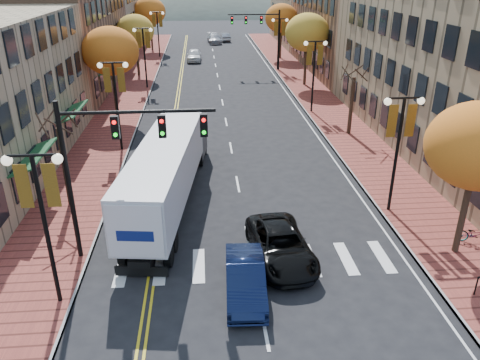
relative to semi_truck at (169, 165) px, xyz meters
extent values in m
plane|color=black|center=(3.74, -8.09, -2.12)|extent=(200.00, 200.00, 0.00)
cube|color=brown|center=(-5.26, 24.41, -2.05)|extent=(4.00, 85.00, 0.15)
cube|color=brown|center=(12.74, 24.41, -2.05)|extent=(4.00, 85.00, 0.15)
cube|color=brown|center=(-13.26, 27.91, 3.38)|extent=(12.00, 24.00, 11.00)
cube|color=#9E8966|center=(-13.26, 52.91, 2.63)|extent=(12.00, 26.00, 9.50)
cube|color=brown|center=(22.24, 33.91, 2.88)|extent=(15.00, 24.00, 10.00)
cube|color=#9E8966|center=(22.24, 55.91, 3.38)|extent=(15.00, 20.00, 11.00)
cylinder|color=#382619|center=(-5.26, -0.09, 0.13)|extent=(0.28, 0.28, 4.20)
cylinder|color=#382619|center=(-5.26, 15.91, 0.48)|extent=(0.28, 0.28, 4.90)
ellipsoid|color=orange|center=(-5.26, 15.91, 3.34)|extent=(4.48, 4.48, 3.81)
cylinder|color=#382619|center=(-5.26, 31.91, 0.30)|extent=(0.28, 0.28, 4.55)
ellipsoid|color=gold|center=(-5.26, 31.91, 2.95)|extent=(4.16, 4.16, 3.54)
cylinder|color=#382619|center=(-5.26, 49.91, 0.55)|extent=(0.28, 0.28, 5.04)
ellipsoid|color=orange|center=(-5.26, 49.91, 3.49)|extent=(4.61, 4.61, 3.92)
cylinder|color=#382619|center=(12.74, -6.09, 0.30)|extent=(0.28, 0.28, 4.55)
ellipsoid|color=orange|center=(12.74, -6.09, 2.95)|extent=(4.16, 4.16, 3.54)
cylinder|color=#382619|center=(12.74, 9.91, 0.13)|extent=(0.28, 0.28, 4.20)
cylinder|color=#382619|center=(12.74, 25.91, 0.48)|extent=(0.28, 0.28, 4.90)
ellipsoid|color=gold|center=(12.74, 25.91, 3.34)|extent=(4.48, 4.48, 3.81)
cylinder|color=#382619|center=(12.74, 41.91, 0.41)|extent=(0.28, 0.28, 4.76)
ellipsoid|color=orange|center=(12.74, 41.91, 3.18)|extent=(4.35, 4.35, 3.70)
cylinder|color=black|center=(-3.76, -8.09, 0.88)|extent=(0.16, 0.16, 6.00)
cylinder|color=black|center=(-3.76, -8.09, 3.88)|extent=(1.60, 0.10, 0.10)
sphere|color=#FFF2CC|center=(-4.56, -8.09, 3.73)|extent=(0.36, 0.36, 0.36)
sphere|color=#FFF2CC|center=(-2.96, -8.09, 3.73)|extent=(0.36, 0.36, 0.36)
cube|color=#C18219|center=(-4.21, -8.09, 2.78)|extent=(0.45, 0.03, 1.60)
cube|color=#C18219|center=(-3.31, -8.09, 2.78)|extent=(0.45, 0.03, 1.60)
cylinder|color=black|center=(-3.76, 7.91, 0.88)|extent=(0.16, 0.16, 6.00)
cylinder|color=black|center=(-3.76, 7.91, 3.88)|extent=(1.60, 0.10, 0.10)
sphere|color=#FFF2CC|center=(-4.56, 7.91, 3.73)|extent=(0.36, 0.36, 0.36)
sphere|color=#FFF2CC|center=(-2.96, 7.91, 3.73)|extent=(0.36, 0.36, 0.36)
cube|color=#C18219|center=(-4.21, 7.91, 2.78)|extent=(0.45, 0.03, 1.60)
cube|color=#C18219|center=(-3.31, 7.91, 2.78)|extent=(0.45, 0.03, 1.60)
cylinder|color=black|center=(-3.76, 25.91, 0.88)|extent=(0.16, 0.16, 6.00)
cylinder|color=black|center=(-3.76, 25.91, 3.88)|extent=(1.60, 0.10, 0.10)
sphere|color=#FFF2CC|center=(-4.56, 25.91, 3.73)|extent=(0.36, 0.36, 0.36)
sphere|color=#FFF2CC|center=(-2.96, 25.91, 3.73)|extent=(0.36, 0.36, 0.36)
cube|color=#C18219|center=(-4.21, 25.91, 2.78)|extent=(0.45, 0.03, 1.60)
cube|color=#C18219|center=(-3.31, 25.91, 2.78)|extent=(0.45, 0.03, 1.60)
cylinder|color=black|center=(-3.76, 43.91, 0.88)|extent=(0.16, 0.16, 6.00)
cylinder|color=black|center=(-3.76, 43.91, 3.88)|extent=(1.60, 0.10, 0.10)
sphere|color=#FFF2CC|center=(-4.56, 43.91, 3.73)|extent=(0.36, 0.36, 0.36)
sphere|color=#FFF2CC|center=(-2.96, 43.91, 3.73)|extent=(0.36, 0.36, 0.36)
cube|color=#C18219|center=(-4.21, 43.91, 2.78)|extent=(0.45, 0.03, 1.60)
cube|color=#C18219|center=(-3.31, 43.91, 2.78)|extent=(0.45, 0.03, 1.60)
cylinder|color=black|center=(11.24, -2.09, 0.88)|extent=(0.16, 0.16, 6.00)
cylinder|color=black|center=(11.24, -2.09, 3.88)|extent=(1.60, 0.10, 0.10)
sphere|color=#FFF2CC|center=(10.44, -2.09, 3.73)|extent=(0.36, 0.36, 0.36)
sphere|color=#FFF2CC|center=(12.04, -2.09, 3.73)|extent=(0.36, 0.36, 0.36)
cube|color=#C18219|center=(10.79, -2.09, 2.78)|extent=(0.45, 0.03, 1.60)
cube|color=#C18219|center=(11.69, -2.09, 2.78)|extent=(0.45, 0.03, 1.60)
cylinder|color=black|center=(11.24, 15.91, 0.88)|extent=(0.16, 0.16, 6.00)
cylinder|color=black|center=(11.24, 15.91, 3.88)|extent=(1.60, 0.10, 0.10)
sphere|color=#FFF2CC|center=(10.44, 15.91, 3.73)|extent=(0.36, 0.36, 0.36)
sphere|color=#FFF2CC|center=(12.04, 15.91, 3.73)|extent=(0.36, 0.36, 0.36)
cube|color=#C18219|center=(10.79, 15.91, 2.78)|extent=(0.45, 0.03, 1.60)
cube|color=#C18219|center=(11.69, 15.91, 2.78)|extent=(0.45, 0.03, 1.60)
cylinder|color=black|center=(11.24, 33.91, 0.88)|extent=(0.16, 0.16, 6.00)
cylinder|color=black|center=(11.24, 33.91, 3.88)|extent=(1.60, 0.10, 0.10)
sphere|color=#FFF2CC|center=(10.44, 33.91, 3.73)|extent=(0.36, 0.36, 0.36)
sphere|color=#FFF2CC|center=(12.04, 33.91, 3.73)|extent=(0.36, 0.36, 0.36)
cube|color=#C18219|center=(10.79, 33.91, 2.78)|extent=(0.45, 0.03, 1.60)
cube|color=#C18219|center=(11.69, 33.91, 2.78)|extent=(0.45, 0.03, 1.60)
cylinder|color=black|center=(-3.66, -5.09, 1.38)|extent=(0.20, 0.20, 7.00)
cylinder|color=black|center=(-0.66, -5.09, 4.38)|extent=(6.00, 0.14, 0.14)
cube|color=black|center=(-1.56, -5.09, 3.78)|extent=(0.30, 0.25, 0.90)
sphere|color=#FF0C0C|center=(-1.56, -5.23, 4.03)|extent=(0.16, 0.16, 0.16)
cube|color=black|center=(0.24, -5.09, 3.78)|extent=(0.30, 0.25, 0.90)
sphere|color=#FF0C0C|center=(0.24, -5.23, 4.03)|extent=(0.16, 0.16, 0.16)
cube|color=black|center=(1.86, -5.09, 3.78)|extent=(0.30, 0.25, 0.90)
sphere|color=#FF0C0C|center=(1.86, -5.23, 4.03)|extent=(0.16, 0.16, 0.16)
cylinder|color=black|center=(11.14, 33.91, 1.38)|extent=(0.20, 0.20, 7.00)
cylinder|color=black|center=(8.14, 33.91, 4.38)|extent=(6.00, 0.14, 0.14)
cube|color=black|center=(9.04, 33.91, 3.78)|extent=(0.30, 0.25, 0.90)
sphere|color=#FF0C0C|center=(9.04, 33.77, 4.03)|extent=(0.16, 0.16, 0.16)
cube|color=black|center=(7.24, 33.91, 3.78)|extent=(0.30, 0.25, 0.90)
sphere|color=#FF0C0C|center=(7.24, 33.77, 4.03)|extent=(0.16, 0.16, 0.16)
cube|color=black|center=(5.62, 33.91, 3.78)|extent=(0.30, 0.25, 0.90)
sphere|color=#FF0C0C|center=(5.62, 33.77, 4.03)|extent=(0.16, 0.16, 0.16)
cube|color=black|center=(-0.15, -1.15, -1.35)|extent=(2.41, 11.82, 0.32)
cube|color=silver|center=(-0.15, -1.15, 0.24)|extent=(3.85, 12.01, 2.54)
cube|color=black|center=(0.78, 6.05, -0.62)|extent=(2.60, 2.99, 2.27)
cylinder|color=black|center=(-1.70, -5.71, -1.67)|extent=(0.43, 0.94, 0.91)
cylinder|color=black|center=(0.19, -5.96, -1.67)|extent=(0.43, 0.94, 0.91)
cylinder|color=black|center=(-1.56, -4.63, -1.67)|extent=(0.43, 0.94, 0.91)
cylinder|color=black|center=(0.33, -4.88, -1.67)|extent=(0.43, 0.94, 0.91)
cylinder|color=black|center=(-0.30, 5.09, -1.67)|extent=(0.43, 0.94, 0.91)
cylinder|color=black|center=(1.59, 4.85, -1.67)|extent=(0.43, 0.94, 0.91)
cylinder|color=black|center=(-0.05, 7.07, -1.67)|extent=(0.43, 0.94, 0.91)
cylinder|color=black|center=(1.84, 6.83, -1.67)|extent=(0.43, 0.94, 0.91)
imported|color=black|center=(3.24, -8.10, -1.43)|extent=(1.65, 4.28, 1.39)
imported|color=black|center=(4.98, -5.89, -1.42)|extent=(2.80, 5.24, 1.40)
imported|color=silver|center=(1.02, 41.12, -1.34)|extent=(1.98, 4.63, 1.56)
imported|color=#96979D|center=(4.24, 56.81, -1.39)|extent=(2.46, 5.22, 1.47)
imported|color=#A8A9B0|center=(6.17, 59.07, -1.46)|extent=(1.66, 4.13, 1.33)
imported|color=gray|center=(13.90, -5.56, -1.55)|extent=(1.71, 1.17, 0.85)
camera|label=1|loc=(1.81, -22.70, 9.46)|focal=35.00mm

